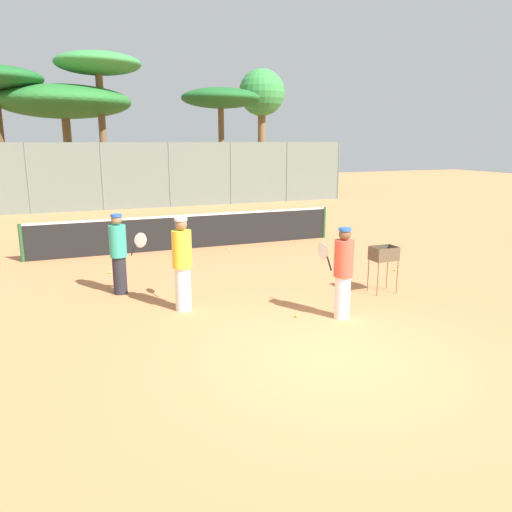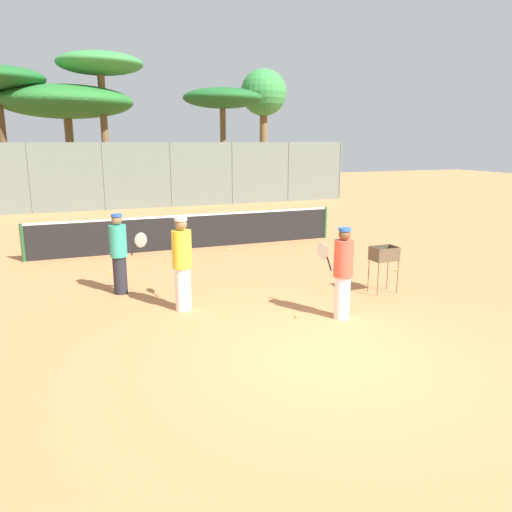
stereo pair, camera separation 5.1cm
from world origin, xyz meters
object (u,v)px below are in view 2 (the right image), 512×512
at_px(tennis_net, 191,231).
at_px(parked_car, 198,185).
at_px(player_white_outfit, 182,263).
at_px(player_red_cap, 343,272).
at_px(ball_cart, 384,257).
at_px(player_yellow_shirt, 119,253).

bearing_deg(tennis_net, parked_car, 74.08).
relative_size(player_white_outfit, player_red_cap, 1.07).
height_order(tennis_net, player_white_outfit, player_white_outfit).
bearing_deg(player_red_cap, parked_car, -24.89).
bearing_deg(player_white_outfit, parked_car, 3.81).
bearing_deg(parked_car, tennis_net, -105.92).
distance_m(tennis_net, player_white_outfit, 5.86).
distance_m(player_red_cap, ball_cart, 2.02).
bearing_deg(parked_car, player_white_outfit, -105.90).
xyz_separation_m(player_white_outfit, player_yellow_shirt, (-1.02, 1.58, -0.05)).
xyz_separation_m(player_white_outfit, ball_cart, (4.38, -0.50, -0.16)).
xyz_separation_m(tennis_net, parked_car, (4.28, 15.00, 0.10)).
bearing_deg(parked_car, player_yellow_shirt, -109.90).
bearing_deg(player_white_outfit, player_yellow_shirt, 52.53).
xyz_separation_m(player_red_cap, parked_car, (3.20, 22.20, -0.24)).
xyz_separation_m(player_red_cap, ball_cart, (1.70, 1.08, -0.10)).
bearing_deg(parked_car, player_red_cap, -98.20).
bearing_deg(player_yellow_shirt, player_white_outfit, -20.49).
height_order(ball_cart, parked_car, parked_car).
relative_size(player_yellow_shirt, ball_cart, 1.70).
relative_size(player_white_outfit, player_yellow_shirt, 1.05).
height_order(tennis_net, ball_cart, tennis_net).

